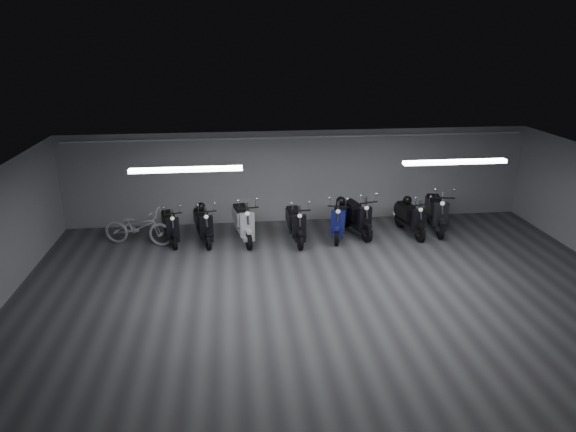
{
  "coord_description": "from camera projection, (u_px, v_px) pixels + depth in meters",
  "views": [
    {
      "loc": [
        -2.02,
        -9.7,
        5.47
      ],
      "look_at": [
        -0.64,
        2.5,
        1.05
      ],
      "focal_mm": 31.63,
      "sensor_mm": 36.0,
      "label": 1
    }
  ],
  "objects": [
    {
      "name": "back_wall",
      "position": [
        300.0,
        177.0,
        15.34
      ],
      "size": [
        14.0,
        0.01,
        2.8
      ],
      "primitive_type": "cube",
      "color": "#969698",
      "rests_on": "ground"
    },
    {
      "name": "scooter_3",
      "position": [
        296.0,
        218.0,
        13.97
      ],
      "size": [
        0.73,
        1.88,
        1.37
      ],
      "primitive_type": null,
      "rotation": [
        0.0,
        0.0,
        0.06
      ],
      "color": "black",
      "rests_on": "floor"
    },
    {
      "name": "scooter_8",
      "position": [
        411.0,
        212.0,
        14.48
      ],
      "size": [
        0.87,
        1.87,
        1.34
      ],
      "primitive_type": null,
      "rotation": [
        0.0,
        0.0,
        0.16
      ],
      "color": "black",
      "rests_on": "floor"
    },
    {
      "name": "helmet_2",
      "position": [
        201.0,
        207.0,
        14.07
      ],
      "size": [
        0.25,
        0.25,
        0.25
      ],
      "primitive_type": "sphere",
      "color": "black",
      "rests_on": "scooter_1"
    },
    {
      "name": "scooter_4",
      "position": [
        340.0,
        214.0,
        14.28
      ],
      "size": [
        1.14,
        1.95,
        1.38
      ],
      "primitive_type": null,
      "rotation": [
        0.0,
        0.0,
        -0.3
      ],
      "color": "navy",
      "rests_on": "floor"
    },
    {
      "name": "ceiling",
      "position": [
        333.0,
        175.0,
        10.19
      ],
      "size": [
        14.0,
        10.0,
        0.01
      ],
      "primitive_type": "cube",
      "color": "gray",
      "rests_on": "ground"
    },
    {
      "name": "floor",
      "position": [
        330.0,
        298.0,
        11.14
      ],
      "size": [
        14.0,
        10.0,
        0.01
      ],
      "primitive_type": "cube",
      "color": "#3D3D40",
      "rests_on": "ground"
    },
    {
      "name": "fluor_strip_left",
      "position": [
        186.0,
        169.0,
        10.83
      ],
      "size": [
        2.4,
        0.18,
        0.08
      ],
      "primitive_type": "cube",
      "color": "white",
      "rests_on": "ceiling"
    },
    {
      "name": "scooter_7",
      "position": [
        357.0,
        211.0,
        14.46
      ],
      "size": [
        1.1,
        2.01,
        1.42
      ],
      "primitive_type": null,
      "rotation": [
        0.0,
        0.0,
        0.25
      ],
      "color": "black",
      "rests_on": "floor"
    },
    {
      "name": "helmet_1",
      "position": [
        407.0,
        200.0,
        14.61
      ],
      "size": [
        0.25,
        0.25,
        0.25
      ],
      "primitive_type": "sphere",
      "color": "black",
      "rests_on": "scooter_8"
    },
    {
      "name": "fluor_strip_right",
      "position": [
        455.0,
        162.0,
        11.46
      ],
      "size": [
        2.4,
        0.18,
        0.08
      ],
      "primitive_type": "cube",
      "color": "white",
      "rests_on": "ceiling"
    },
    {
      "name": "front_wall",
      "position": [
        413.0,
        400.0,
        5.99
      ],
      "size": [
        14.0,
        0.01,
        2.8
      ],
      "primitive_type": "cube",
      "color": "#969698",
      "rests_on": "ground"
    },
    {
      "name": "bicycle",
      "position": [
        138.0,
        223.0,
        13.79
      ],
      "size": [
        2.03,
        1.16,
        1.24
      ],
      "primitive_type": "imported",
      "rotation": [
        0.0,
        0.0,
        1.3
      ],
      "color": "white",
      "rests_on": "floor"
    },
    {
      "name": "scooter_2",
      "position": [
        243.0,
        216.0,
        14.0
      ],
      "size": [
        0.98,
        2.03,
        1.45
      ],
      "primitive_type": null,
      "rotation": [
        0.0,
        0.0,
        0.18
      ],
      "color": "silver",
      "rests_on": "floor"
    },
    {
      "name": "scooter_1",
      "position": [
        203.0,
        219.0,
        13.95
      ],
      "size": [
        0.97,
        1.87,
        1.33
      ],
      "primitive_type": null,
      "rotation": [
        0.0,
        0.0,
        0.22
      ],
      "color": "black",
      "rests_on": "floor"
    },
    {
      "name": "conduit",
      "position": [
        300.0,
        137.0,
        14.85
      ],
      "size": [
        13.6,
        0.05,
        0.05
      ],
      "primitive_type": "cylinder",
      "rotation": [
        0.0,
        1.57,
        0.0
      ],
      "color": "white",
      "rests_on": "back_wall"
    },
    {
      "name": "scooter_9",
      "position": [
        437.0,
        206.0,
        14.74
      ],
      "size": [
        1.0,
        2.1,
        1.5
      ],
      "primitive_type": null,
      "rotation": [
        0.0,
        0.0,
        -0.17
      ],
      "color": "black",
      "rests_on": "floor"
    },
    {
      "name": "helmet_0",
      "position": [
        341.0,
        201.0,
        14.42
      ],
      "size": [
        0.27,
        0.27,
        0.27
      ],
      "primitive_type": "sphere",
      "color": "black",
      "rests_on": "scooter_4"
    },
    {
      "name": "scooter_0",
      "position": [
        170.0,
        221.0,
        13.93
      ],
      "size": [
        0.97,
        1.77,
        1.25
      ],
      "primitive_type": null,
      "rotation": [
        0.0,
        0.0,
        0.26
      ],
      "color": "black",
      "rests_on": "floor"
    }
  ]
}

